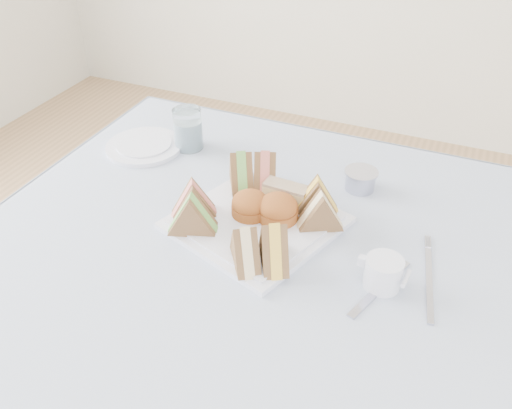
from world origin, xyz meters
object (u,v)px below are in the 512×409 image
at_px(serving_plate, 256,223).
at_px(water_glass, 188,129).
at_px(table, 239,376).
at_px(creamer_jug, 383,273).

bearing_deg(serving_plate, water_glass, 159.92).
bearing_deg(serving_plate, table, -75.31).
xyz_separation_m(serving_plate, creamer_jug, (0.26, -0.07, 0.02)).
relative_size(table, serving_plate, 3.21).
xyz_separation_m(table, serving_plate, (0.01, 0.08, 0.38)).
distance_m(table, creamer_jug, 0.49).
relative_size(table, water_glass, 9.03).
height_order(serving_plate, creamer_jug, creamer_jug).
height_order(table, serving_plate, serving_plate).
distance_m(serving_plate, creamer_jug, 0.27).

